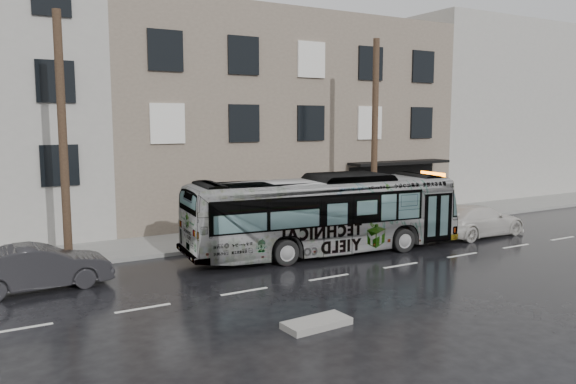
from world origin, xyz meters
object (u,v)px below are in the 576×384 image
object	(u,v)px
utility_pole_rear	(63,140)
bus	(324,214)
white_sedan	(477,220)
utility_pole_front	(375,135)
dark_sedan	(39,267)
sign_post	(391,201)

from	to	relation	value
utility_pole_rear	bus	xyz separation A→B (m)	(9.32, -2.75, -3.06)
white_sedan	utility_pole_front	bearing A→B (deg)	43.52
utility_pole_front	dark_sedan	size ratio (longest dim) A/B	2.06
utility_pole_rear	bus	bearing A→B (deg)	-16.41
sign_post	dark_sedan	xyz separation A→B (m)	(-16.35, -2.38, -0.63)
utility_pole_front	sign_post	world-z (taller)	utility_pole_front
dark_sedan	white_sedan	bearing A→B (deg)	-95.71
dark_sedan	utility_pole_front	bearing A→B (deg)	-83.62
utility_pole_rear	sign_post	world-z (taller)	utility_pole_rear
utility_pole_front	utility_pole_rear	xyz separation A→B (m)	(-14.00, 0.00, 0.00)
sign_post	bus	bearing A→B (deg)	-154.59
bus	sign_post	bearing A→B (deg)	-58.81
utility_pole_rear	dark_sedan	distance (m)	4.76
bus	dark_sedan	xyz separation A→B (m)	(-10.57, 0.37, -0.87)
utility_pole_rear	dark_sedan	size ratio (longest dim) A/B	2.06
sign_post	utility_pole_front	bearing A→B (deg)	180.00
bus	white_sedan	distance (m)	8.14
dark_sedan	utility_pole_rear	bearing A→B (deg)	-30.24
utility_pole_front	bus	world-z (taller)	utility_pole_front
utility_pole_rear	sign_post	size ratio (longest dim) A/B	3.75
utility_pole_front	bus	size ratio (longest dim) A/B	0.79
utility_pole_front	utility_pole_rear	world-z (taller)	same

